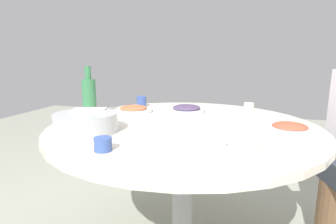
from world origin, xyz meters
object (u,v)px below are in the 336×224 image
at_px(green_bottle, 89,96).
at_px(tea_cup_far, 103,144).
at_px(dish_stirfry, 290,128).
at_px(tea_cup_near, 249,107).
at_px(rice_bowl, 86,122).
at_px(dish_tofu_braise, 134,109).
at_px(tea_cup_side, 142,101).
at_px(soup_bowl, 223,136).
at_px(dish_eggplant, 187,109).
at_px(round_dining_table, 183,143).

xyz_separation_m(green_bottle, tea_cup_far, (-0.54, -0.38, -0.09)).
bearing_deg(dish_stirfry, tea_cup_near, 19.24).
bearing_deg(rice_bowl, dish_tofu_braise, -3.64).
distance_m(green_bottle, tea_cup_far, 0.66).
relative_size(rice_bowl, tea_cup_near, 4.58).
bearing_deg(tea_cup_side, green_bottle, 152.74).
height_order(soup_bowl, tea_cup_far, soup_bowl).
distance_m(dish_tofu_braise, tea_cup_far, 0.72).
distance_m(tea_cup_near, tea_cup_far, 1.08).
height_order(dish_eggplant, green_bottle, green_bottle).
bearing_deg(dish_tofu_braise, round_dining_table, -120.18).
height_order(round_dining_table, tea_cup_side, tea_cup_side).
xyz_separation_m(round_dining_table, tea_cup_side, (0.41, 0.39, 0.14)).
bearing_deg(dish_tofu_braise, tea_cup_side, 6.91).
bearing_deg(green_bottle, dish_stirfry, -94.55).
relative_size(dish_tofu_braise, dish_stirfry, 1.11).
xyz_separation_m(round_dining_table, green_bottle, (0.05, 0.58, 0.22)).
distance_m(round_dining_table, dish_eggplant, 0.34).
bearing_deg(round_dining_table, dish_tofu_braise, 59.82).
xyz_separation_m(rice_bowl, soup_bowl, (-0.01, -0.62, -0.01)).
height_order(dish_eggplant, tea_cup_far, tea_cup_far).
height_order(round_dining_table, dish_stirfry, dish_stirfry).
xyz_separation_m(dish_stirfry, green_bottle, (0.09, 1.08, 0.10)).
relative_size(round_dining_table, tea_cup_side, 18.63).
xyz_separation_m(rice_bowl, dish_stirfry, (0.24, -0.90, -0.03)).
bearing_deg(tea_cup_far, dish_tofu_braise, 13.97).
distance_m(dish_eggplant, dish_stirfry, 0.65).
distance_m(tea_cup_near, tea_cup_side, 0.72).
distance_m(dish_stirfry, tea_cup_near, 0.53).
xyz_separation_m(dish_eggplant, tea_cup_near, (0.16, -0.38, 0.01)).
relative_size(dish_stirfry, tea_cup_side, 2.86).
bearing_deg(tea_cup_side, dish_tofu_braise, -173.09).
height_order(rice_bowl, green_bottle, green_bottle).
xyz_separation_m(green_bottle, tea_cup_near, (0.41, -0.90, -0.09)).
height_order(round_dining_table, dish_tofu_braise, dish_tofu_braise).
bearing_deg(rice_bowl, tea_cup_far, -136.37).
relative_size(round_dining_table, green_bottle, 4.70).
height_order(tea_cup_near, tea_cup_far, same).
xyz_separation_m(dish_stirfry, tea_cup_far, (-0.45, 0.69, 0.01)).
bearing_deg(round_dining_table, dish_stirfry, -93.59).
height_order(dish_tofu_braise, tea_cup_side, tea_cup_side).
distance_m(rice_bowl, dish_tofu_braise, 0.48).
bearing_deg(dish_stirfry, soup_bowl, 131.69).
height_order(rice_bowl, dish_eggplant, rice_bowl).
relative_size(soup_bowl, green_bottle, 1.11).
xyz_separation_m(dish_stirfry, tea_cup_side, (0.45, 0.89, 0.02)).
bearing_deg(soup_bowl, dish_eggplant, 24.51).
distance_m(dish_tofu_braise, green_bottle, 0.28).
xyz_separation_m(rice_bowl, dish_tofu_braise, (0.48, -0.03, -0.03)).
bearing_deg(green_bottle, dish_tofu_braise, -52.90).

